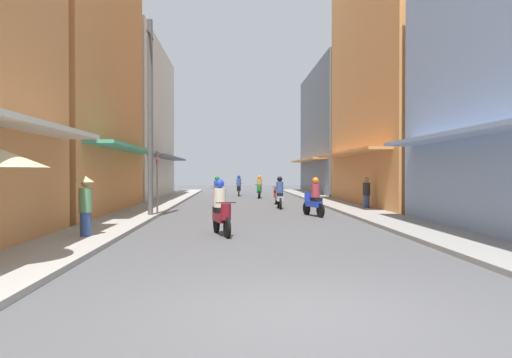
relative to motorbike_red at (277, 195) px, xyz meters
name	(u,v)px	position (x,y,z in m)	size (l,w,h in m)	color
ground_plane	(251,211)	(-1.62, -4.80, -0.50)	(87.39, 87.39, 0.00)	#4C4C4F
sidewalk_left	(147,210)	(-6.42, -4.80, -0.44)	(1.99, 47.72, 0.12)	#9E9991
sidewalk_right	(354,209)	(3.18, -4.80, -0.44)	(1.99, 47.72, 0.12)	gray
building_left_mid	(47,31)	(-10.41, -5.96, 7.29)	(7.05, 10.95, 15.60)	#D88C4C
building_left_far	(119,122)	(-10.41, 6.68, 4.78)	(7.05, 13.17, 10.58)	silver
building_right_mid	(412,52)	(7.17, -1.55, 7.78)	(7.05, 12.94, 16.59)	#D88C4C
building_right_far	(348,132)	(7.16, 12.48, 4.69)	(7.05, 13.93, 10.40)	slate
motorbike_red	(277,195)	(0.00, 0.00, 0.00)	(0.55, 1.81, 0.96)	black
motorbike_black	(239,187)	(-2.03, 8.85, 0.20)	(0.55, 1.81, 1.58)	black
motorbike_maroon	(221,210)	(-2.80, -13.21, 0.20)	(0.68, 1.77, 1.58)	black
motorbike_green	(259,188)	(-0.66, 5.73, 0.20)	(0.55, 1.81, 1.58)	black
motorbike_blue	(314,199)	(0.79, -7.67, 0.20)	(0.72, 1.75, 1.58)	black
motorbike_orange	(217,192)	(-3.33, -1.23, 0.20)	(0.55, 1.81, 1.58)	black
motorbike_silver	(279,194)	(-0.19, -3.55, 0.20)	(0.55, 1.81, 1.58)	black
pedestrian_midway	(86,204)	(-6.28, -14.14, 0.44)	(0.44, 0.44, 1.68)	#334C8C
pedestrian_crossing	(366,194)	(3.75, -4.92, 0.27)	(0.34, 0.34, 1.55)	#334C8C
utility_pole	(150,117)	(-5.68, -8.03, 3.43)	(0.20, 1.20, 7.71)	#4C4C4F
street_sign_no_entry	(157,174)	(-5.58, -7.02, 1.21)	(0.07, 0.60, 2.65)	gray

